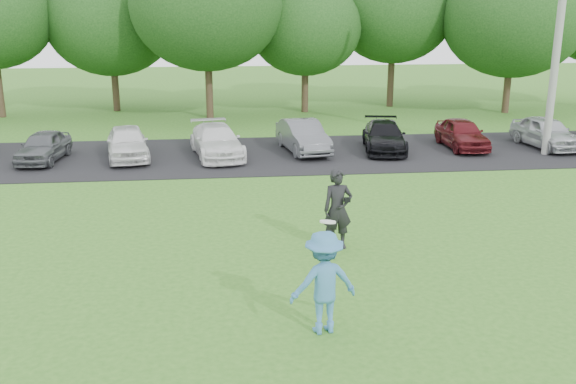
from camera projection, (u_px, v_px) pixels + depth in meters
ground at (308, 311)px, 11.92m from camera, size 100.00×100.00×0.00m
parking_lot at (261, 155)px, 24.32m from camera, size 32.00×6.50×0.03m
utility_pole at (561, 9)px, 22.87m from camera, size 0.28×0.28×10.68m
frisbee_player at (324, 282)px, 10.96m from camera, size 1.29×0.89×2.10m
camera_bystander at (338, 209)px, 14.79m from camera, size 0.72×0.50×1.89m
parked_cars at (255, 139)px, 24.11m from camera, size 30.16×4.48×1.26m
tree_row at (277, 17)px, 32.41m from camera, size 42.39×9.85×8.64m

